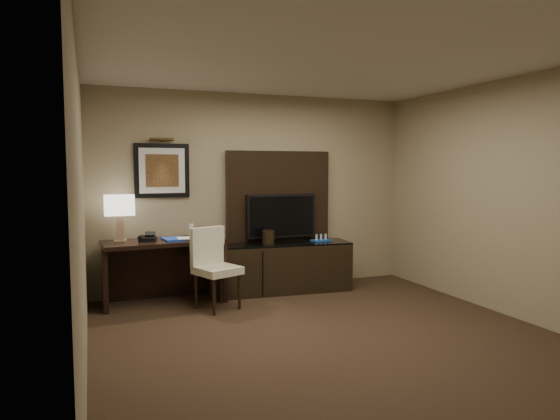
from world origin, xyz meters
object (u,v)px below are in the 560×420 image
credenza (279,267)px  minibar_tray (321,238)px  tv (281,216)px  desk_phone (148,237)px  desk (164,271)px  ice_bucket (268,237)px  water_bottle (191,231)px  table_lamp (120,218)px  desk_chair (217,269)px

credenza → minibar_tray: (0.61, -0.05, 0.38)m
tv → desk_phone: tv is taller
credenza → minibar_tray: bearing=-0.2°
desk → ice_bucket: ice_bucket is taller
credenza → water_bottle: (-1.18, 0.07, 0.54)m
water_bottle → minibar_tray: 1.79m
table_lamp → desk_phone: 0.41m
credenza → desk_chair: 1.13m
credenza → ice_bucket: 0.46m
desk_chair → desk_phone: size_ratio=4.78×
water_bottle → ice_bucket: size_ratio=0.97×
desk → water_bottle: size_ratio=8.22×
table_lamp → ice_bucket: (1.88, -0.12, -0.32)m
table_lamp → ice_bucket: table_lamp is taller
tv → water_bottle: size_ratio=5.58×
table_lamp → minibar_tray: size_ratio=2.18×
desk → desk_chair: 0.77m
desk → water_bottle: 0.61m
desk → tv: bearing=2.0°
desk_chair → ice_bucket: 1.00m
desk_chair → minibar_tray: bearing=-5.1°
credenza → desk_chair: size_ratio=2.02×
tv → water_bottle: (-1.28, -0.12, -0.14)m
tv → desk: bearing=-173.4°
ice_bucket → minibar_tray: (0.77, -0.01, -0.04)m
tv → ice_bucket: size_ratio=5.42×
ice_bucket → desk_phone: bearing=179.6°
table_lamp → minibar_tray: table_lamp is taller
tv → minibar_tray: (0.50, -0.24, -0.30)m
credenza → desk_phone: desk_phone is taller
water_bottle → desk_phone: bearing=-170.2°
tv → minibar_tray: bearing=-25.7°
tv → water_bottle: tv is taller
desk → desk_chair: desk_chair is taller
desk_chair → table_lamp: size_ratio=1.67×
ice_bucket → credenza: bearing=12.5°
table_lamp → water_bottle: 0.90m
table_lamp → desk_phone: bearing=-18.3°
desk → ice_bucket: 1.42m
desk_phone → ice_bucket: bearing=14.1°
desk → ice_bucket: size_ratio=7.99×
desk_phone → tv: bearing=21.2°
desk_phone → water_bottle: bearing=24.3°
desk → desk_chair: bearing=-48.8°
desk → minibar_tray: 2.17m
tv → ice_bucket: 0.44m
desk → tv: 1.76m
tv → table_lamp: 2.16m
credenza → tv: bearing=66.5°
water_bottle → table_lamp: bearing=179.4°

